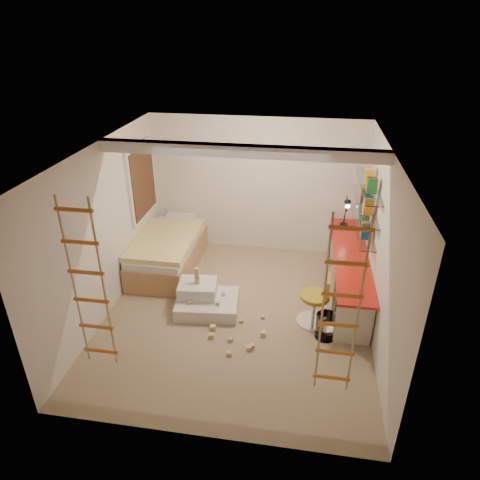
% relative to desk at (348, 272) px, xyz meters
% --- Properties ---
extents(floor, '(4.50, 4.50, 0.00)m').
position_rel_desk_xyz_m(floor, '(-1.72, -0.86, -0.40)').
color(floor, '#968461').
rests_on(floor, ground).
extents(ceiling_beam, '(4.00, 0.18, 0.16)m').
position_rel_desk_xyz_m(ceiling_beam, '(-1.72, -0.56, 2.12)').
color(ceiling_beam, white).
rests_on(ceiling_beam, ceiling).
extents(window_frame, '(0.06, 1.15, 1.35)m').
position_rel_desk_xyz_m(window_frame, '(-3.69, 0.64, 1.15)').
color(window_frame, white).
rests_on(window_frame, wall_left).
extents(window_blind, '(0.02, 1.00, 1.20)m').
position_rel_desk_xyz_m(window_blind, '(-3.65, 0.64, 1.15)').
color(window_blind, '#4C2D1E').
rests_on(window_blind, window_frame).
extents(rope_ladder_left, '(0.41, 0.04, 2.13)m').
position_rel_desk_xyz_m(rope_ladder_left, '(-3.07, -2.61, 1.11)').
color(rope_ladder_left, orange).
rests_on(rope_ladder_left, ceiling).
extents(rope_ladder_right, '(0.41, 0.04, 2.13)m').
position_rel_desk_xyz_m(rope_ladder_right, '(-0.37, -2.61, 1.11)').
color(rope_ladder_right, orange).
rests_on(rope_ladder_right, ceiling).
extents(waste_bin, '(0.30, 0.30, 0.38)m').
position_rel_desk_xyz_m(waste_bin, '(-0.36, -1.20, -0.21)').
color(waste_bin, white).
rests_on(waste_bin, floor).
extents(desk, '(0.56, 2.80, 0.75)m').
position_rel_desk_xyz_m(desk, '(0.00, 0.00, 0.00)').
color(desk, red).
rests_on(desk, floor).
extents(shelves, '(0.25, 1.80, 0.71)m').
position_rel_desk_xyz_m(shelves, '(0.15, 0.27, 1.10)').
color(shelves, white).
rests_on(shelves, wall_right).
extents(bed, '(1.02, 2.00, 0.69)m').
position_rel_desk_xyz_m(bed, '(-3.20, 0.36, -0.07)').
color(bed, '#AD7F51').
rests_on(bed, floor).
extents(task_lamp, '(0.14, 0.36, 0.57)m').
position_rel_desk_xyz_m(task_lamp, '(-0.05, 0.96, 0.73)').
color(task_lamp, black).
rests_on(task_lamp, desk).
extents(swivel_chair, '(0.54, 0.54, 0.83)m').
position_rel_desk_xyz_m(swivel_chair, '(-0.52, -0.91, -0.10)').
color(swivel_chair, gold).
rests_on(swivel_chair, floor).
extents(play_platform, '(1.03, 0.84, 0.43)m').
position_rel_desk_xyz_m(play_platform, '(-2.24, -0.80, -0.24)').
color(play_platform, silver).
rests_on(play_platform, floor).
extents(toy_blocks, '(1.25, 1.16, 0.70)m').
position_rel_desk_xyz_m(toy_blocks, '(-1.86, -1.17, -0.21)').
color(toy_blocks, '#CCB284').
rests_on(toy_blocks, floor).
extents(books, '(0.14, 0.70, 0.92)m').
position_rel_desk_xyz_m(books, '(0.15, 0.27, 1.21)').
color(books, '#194CA5').
rests_on(books, shelves).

